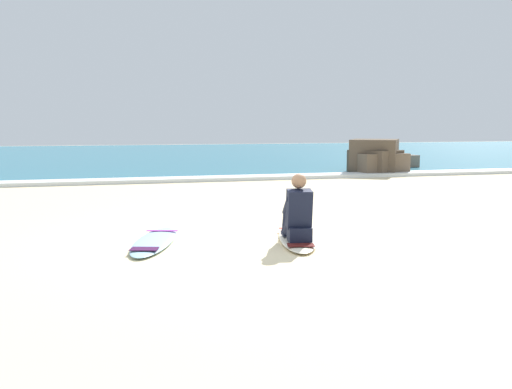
% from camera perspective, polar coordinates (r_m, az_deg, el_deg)
% --- Properties ---
extents(ground_plane, '(80.00, 80.00, 0.00)m').
position_cam_1_polar(ground_plane, '(8.72, -0.07, -4.42)').
color(ground_plane, beige).
extents(sea, '(80.00, 28.00, 0.10)m').
position_cam_1_polar(sea, '(31.22, -11.44, 3.72)').
color(sea, teal).
rests_on(sea, ground).
extents(breaking_foam, '(80.00, 0.90, 0.11)m').
position_cam_1_polar(breaking_foam, '(17.62, -8.10, 1.44)').
color(breaking_foam, white).
rests_on(breaking_foam, ground).
extents(surfboard_main, '(1.06, 2.19, 0.08)m').
position_cam_1_polar(surfboard_main, '(8.70, 4.00, -4.22)').
color(surfboard_main, '#EFE5C6').
rests_on(surfboard_main, ground).
extents(surfer_seated, '(0.44, 0.74, 0.95)m').
position_cam_1_polar(surfer_seated, '(8.32, 4.09, -1.94)').
color(surfer_seated, black).
rests_on(surfer_seated, surfboard_main).
extents(surfboard_spare_near, '(1.13, 2.25, 0.08)m').
position_cam_1_polar(surfboard_spare_near, '(8.58, -9.82, -4.47)').
color(surfboard_spare_near, '#9ED1E5').
rests_on(surfboard_spare_near, ground).
extents(rock_outcrop_distant, '(3.46, 2.94, 1.17)m').
position_cam_1_polar(rock_outcrop_distant, '(20.64, 11.70, 3.32)').
color(rock_outcrop_distant, brown).
rests_on(rock_outcrop_distant, ground).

